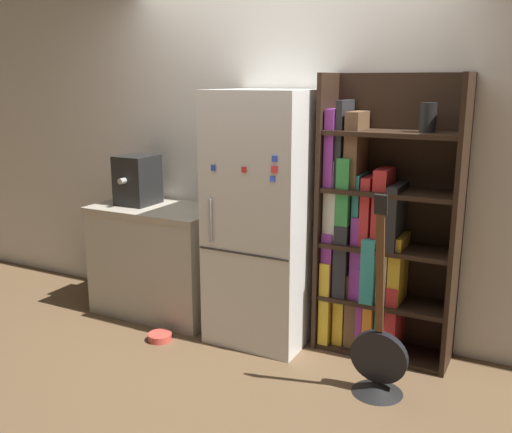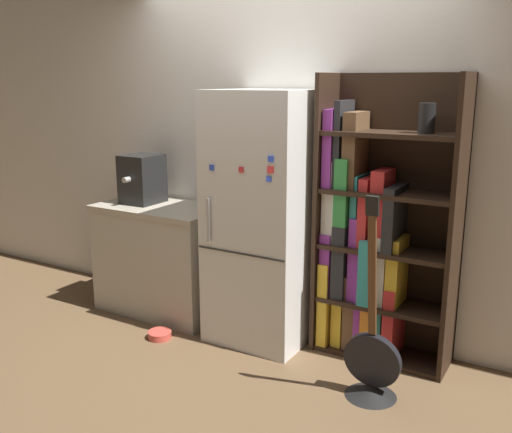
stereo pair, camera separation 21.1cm
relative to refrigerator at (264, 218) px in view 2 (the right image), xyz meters
The scene contains 8 objects.
ground_plane 0.89m from the refrigerator, 89.99° to the right, with size 16.00×16.00×0.00m, color brown.
wall_back 0.54m from the refrigerator, 89.99° to the left, with size 8.00×0.05×2.60m.
refrigerator is the anchor object (origin of this frame).
bookshelf 0.75m from the refrigerator, 12.33° to the left, with size 0.90×0.36×1.87m.
kitchen_counter 1.04m from the refrigerator, behind, with size 1.02×0.62×0.87m.
espresso_machine 1.15m from the refrigerator, behind, with size 0.27×0.36×0.39m.
guitar 1.26m from the refrigerator, 22.89° to the right, with size 0.34×0.31×1.23m.
pet_bowl 1.14m from the refrigerator, 145.28° to the right, with size 0.17×0.17×0.05m.
Camera 2 is at (1.92, -3.23, 1.82)m, focal length 40.00 mm.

